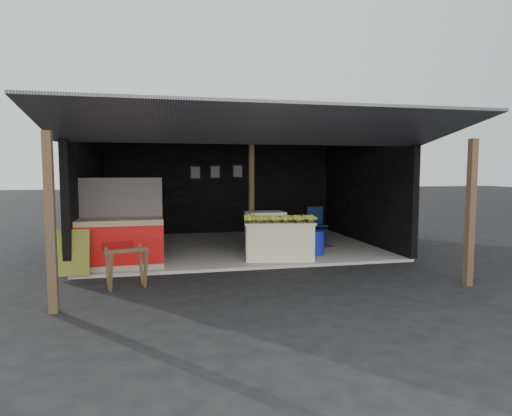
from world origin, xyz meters
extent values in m
plane|color=black|center=(0.00, 0.00, 0.00)|extent=(80.00, 80.00, 0.00)
cube|color=gray|center=(0.00, 2.50, 0.03)|extent=(7.00, 5.00, 0.06)
cube|color=black|center=(0.00, 5.00, 1.51)|extent=(7.00, 0.15, 2.90)
cube|color=black|center=(-3.50, 2.50, 1.51)|extent=(0.15, 5.00, 2.90)
cube|color=black|center=(3.50, 2.50, 1.51)|extent=(0.15, 5.00, 2.90)
cube|color=#232326|center=(0.00, 2.50, 2.96)|extent=(7.20, 5.20, 0.12)
cube|color=#232326|center=(0.00, -0.95, 2.73)|extent=(7.40, 2.47, 0.48)
cube|color=brown|center=(0.30, 1.90, 1.49)|extent=(0.12, 0.12, 2.85)
cube|color=brown|center=(-3.30, -1.90, 1.25)|extent=(0.12, 0.12, 2.50)
cube|color=brown|center=(3.30, -1.90, 1.25)|extent=(0.12, 0.12, 2.50)
cube|color=beige|center=(0.65, 0.70, 0.45)|extent=(1.56, 1.09, 0.78)
cube|color=beige|center=(0.65, 0.70, 0.86)|extent=(1.62, 1.16, 0.04)
cube|color=white|center=(0.55, 1.47, 0.54)|extent=(0.89, 0.62, 0.95)
cube|color=navy|center=(0.55, 1.17, 0.58)|extent=(0.67, 0.06, 0.29)
cube|color=#B21414|center=(0.55, 1.17, 0.25)|extent=(0.43, 0.04, 0.10)
cube|color=#998466|center=(-2.65, 0.60, 0.54)|extent=(1.72, 0.78, 0.96)
cube|color=#B80E0C|center=(-2.65, 0.21, 0.54)|extent=(1.71, 0.06, 0.75)
cube|color=white|center=(-2.65, 0.20, 0.54)|extent=(0.58, 0.02, 0.19)
cube|color=#171E46|center=(-2.65, 0.92, 1.42)|extent=(1.71, 0.09, 0.80)
cube|color=black|center=(-3.40, 0.05, 0.48)|extent=(0.56, 0.20, 0.83)
cube|color=brown|center=(-2.63, -1.11, 0.35)|extent=(0.12, 0.27, 0.67)
cube|color=brown|center=(-2.09, -0.96, 0.35)|extent=(0.12, 0.27, 0.67)
cube|color=brown|center=(-2.71, -0.79, 0.35)|extent=(0.12, 0.27, 0.67)
cube|color=brown|center=(-2.18, -0.64, 0.35)|extent=(0.12, 0.27, 0.67)
cube|color=brown|center=(-2.40, -0.87, 0.65)|extent=(0.69, 0.24, 0.06)
cylinder|color=#0D1E96|center=(1.59, 0.91, 0.32)|extent=(0.36, 0.36, 0.53)
cylinder|color=#0A153B|center=(2.03, 2.29, 0.29)|extent=(0.03, 0.03, 0.46)
cylinder|color=#0A153B|center=(2.39, 2.29, 0.29)|extent=(0.03, 0.03, 0.46)
cylinder|color=#0A153B|center=(2.03, 2.66, 0.29)|extent=(0.03, 0.03, 0.46)
cylinder|color=#0A153B|center=(2.39, 2.66, 0.29)|extent=(0.03, 0.03, 0.46)
cube|color=#0A153B|center=(2.21, 2.47, 0.52)|extent=(0.44, 0.44, 0.04)
cube|color=#0A153B|center=(2.21, 2.68, 0.76)|extent=(0.44, 0.04, 0.47)
cube|color=#7E1C50|center=(1.65, 2.14, 0.07)|extent=(1.52, 1.03, 0.01)
cube|color=black|center=(-0.80, 4.90, 1.91)|extent=(0.32, 0.03, 0.42)
cube|color=#4C4C59|center=(-0.80, 4.88, 1.91)|extent=(0.26, 0.02, 0.34)
cube|color=black|center=(-0.20, 4.90, 1.93)|extent=(0.32, 0.03, 0.42)
cube|color=#4C4C59|center=(-0.20, 4.88, 1.93)|extent=(0.26, 0.02, 0.34)
cube|color=black|center=(0.50, 4.90, 1.95)|extent=(0.32, 0.03, 0.42)
cube|color=#4C4C59|center=(0.50, 4.88, 1.95)|extent=(0.26, 0.02, 0.34)
camera|label=1|loc=(-1.82, -8.15, 1.97)|focal=30.00mm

